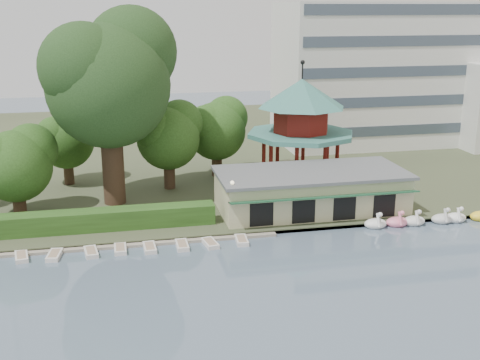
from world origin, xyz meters
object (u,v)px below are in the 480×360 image
object	(u,v)px
boathouse	(311,190)
big_tree	(109,75)
pavilion	(301,120)
dock	(81,247)

from	to	relation	value
boathouse	big_tree	bearing A→B (deg)	161.72
pavilion	big_tree	world-z (taller)	big_tree
pavilion	big_tree	xyz separation A→B (m)	(-20.83, -3.80, 5.87)
dock	pavilion	distance (m)	29.14
dock	boathouse	bearing A→B (deg)	12.24
boathouse	pavilion	world-z (taller)	pavilion
dock	boathouse	size ratio (longest dim) A/B	1.83
boathouse	big_tree	size ratio (longest dim) A/B	0.95
dock	big_tree	size ratio (longest dim) A/B	1.73
pavilion	dock	bearing A→B (deg)	-148.34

